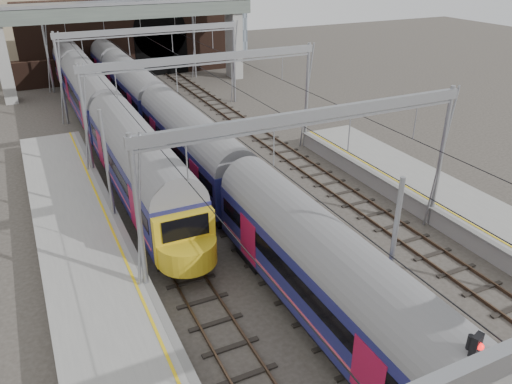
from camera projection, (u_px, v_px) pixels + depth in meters
ground at (414, 364)px, 19.01m from camera, size 160.00×160.00×0.00m
tracks at (249, 201)px, 31.13m from camera, size 14.40×80.00×0.22m
overhead_line at (207, 75)px, 33.49m from camera, size 16.80×80.00×8.00m
retaining_wall at (129, 40)px, 59.64m from camera, size 28.00×2.75×9.00m
overbridge at (126, 21)px, 53.01m from camera, size 28.00×3.00×9.25m
train_main at (158, 112)px, 39.53m from camera, size 2.83×65.50×4.86m
train_second at (77, 75)px, 50.66m from camera, size 2.99×69.17×5.09m
equip_cover_a at (409, 306)px, 22.01m from camera, size 0.97×0.85×0.09m
equip_cover_b at (372, 271)px, 24.34m from camera, size 0.94×0.79×0.09m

